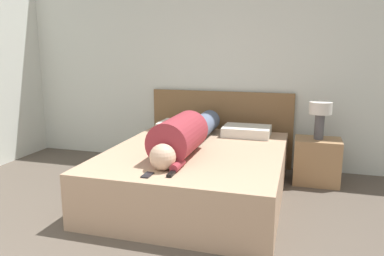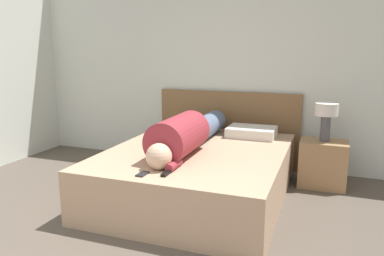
{
  "view_description": "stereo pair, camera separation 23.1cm",
  "coord_description": "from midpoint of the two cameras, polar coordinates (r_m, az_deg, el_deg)",
  "views": [
    {
      "loc": [
        1.1,
        -0.67,
        1.46
      ],
      "look_at": [
        0.14,
        2.61,
        0.73
      ],
      "focal_mm": 35.0,
      "sensor_mm": 36.0,
      "label": 1
    },
    {
      "loc": [
        1.32,
        -0.6,
        1.46
      ],
      "look_at": [
        0.14,
        2.61,
        0.73
      ],
      "focal_mm": 35.0,
      "sensor_mm": 36.0,
      "label": 2
    }
  ],
  "objects": [
    {
      "name": "wall_back",
      "position": [
        4.77,
        5.61,
        9.98
      ],
      "size": [
        6.27,
        0.06,
        2.6
      ],
      "color": "silver",
      "rests_on": "ground_plane"
    },
    {
      "name": "tv_remote",
      "position": [
        2.98,
        -1.65,
        -6.88
      ],
      "size": [
        0.04,
        0.15,
        0.02
      ],
      "color": "black",
      "rests_on": "bed"
    },
    {
      "name": "bed",
      "position": [
        3.77,
        2.58,
        -6.9
      ],
      "size": [
        1.68,
        2.05,
        0.48
      ],
      "color": "tan",
      "rests_on": "ground_plane"
    },
    {
      "name": "pillow_near_headboard",
      "position": [
        4.49,
        0.96,
        0.2
      ],
      "size": [
        0.56,
        0.39,
        0.12
      ],
      "color": "silver",
      "rests_on": "bed"
    },
    {
      "name": "cell_phone",
      "position": [
        2.99,
        -5.35,
        -7.01
      ],
      "size": [
        0.06,
        0.13,
        0.01
      ],
      "color": "black",
      "rests_on": "bed"
    },
    {
      "name": "pillow_second",
      "position": [
        4.31,
        10.61,
        -0.59
      ],
      "size": [
        0.53,
        0.39,
        0.11
      ],
      "color": "silver",
      "rests_on": "bed"
    },
    {
      "name": "nightstand",
      "position": [
        4.31,
        20.76,
        -5.12
      ],
      "size": [
        0.49,
        0.36,
        0.5
      ],
      "color": "#A37A51",
      "rests_on": "ground_plane"
    },
    {
      "name": "person_lying",
      "position": [
        3.65,
        1.04,
        -0.95
      ],
      "size": [
        0.37,
        1.75,
        0.37
      ],
      "color": "#DBB293",
      "rests_on": "bed"
    },
    {
      "name": "headboard",
      "position": [
        4.77,
        6.78,
        -0.09
      ],
      "size": [
        1.8,
        0.04,
        0.94
      ],
      "color": "brown",
      "rests_on": "ground_plane"
    },
    {
      "name": "table_lamp",
      "position": [
        4.2,
        21.29,
        1.9
      ],
      "size": [
        0.24,
        0.24,
        0.41
      ],
      "color": "#4C4C51",
      "rests_on": "nightstand"
    }
  ]
}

